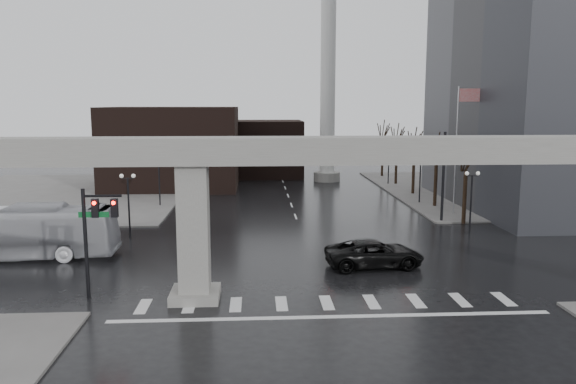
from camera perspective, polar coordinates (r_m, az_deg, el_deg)
The scene contains 23 objects.
ground at distance 31.26m, azimuth 3.72°, elevation -10.53°, with size 160.00×160.00×0.00m, color black.
sidewalk_ne at distance 72.42m, azimuth 20.90°, elevation 0.16°, with size 28.00×36.00×0.15m, color slate.
sidewalk_nw at distance 69.71m, azimuth -21.96°, elevation -0.22°, with size 28.00×36.00×0.15m, color slate.
elevated_guideway at distance 29.86m, azimuth 6.26°, elevation 2.11°, with size 48.00×2.60×8.70m.
building_far_left at distance 72.18m, azimuth -11.58°, elevation 4.48°, with size 16.00×14.00×10.00m, color black.
building_far_mid at distance 81.50m, azimuth -2.15°, elevation 4.45°, with size 10.00×10.00×8.00m, color black.
smokestack at distance 75.91m, azimuth 4.07°, elevation 11.16°, with size 3.60×3.60×30.00m.
signal_mast_arm at distance 49.90m, azimuth 11.43°, elevation 3.51°, with size 12.12×0.43×8.00m.
signal_left_pole at distance 31.58m, azimuth -19.00°, elevation -3.13°, with size 2.30×0.30×6.00m.
flagpole_assembly at distance 54.72m, azimuth 17.05°, elevation 5.55°, with size 2.06×0.12×12.00m.
lamp_right_0 at distance 47.05m, azimuth 18.14°, elevation 0.03°, with size 1.22×0.32×5.11m.
lamp_right_1 at distance 60.17m, azimuth 13.30°, elevation 2.10°, with size 1.22×0.32×5.11m.
lamp_right_2 at distance 73.61m, azimuth 10.20°, elevation 3.41°, with size 1.22×0.32×5.11m.
lamp_left_0 at distance 44.87m, azimuth -15.92°, elevation -0.29°, with size 1.22×0.32×5.11m.
lamp_left_1 at distance 58.48m, azimuth -12.98°, elevation 1.92°, with size 1.22×0.32×5.11m.
lamp_left_2 at distance 72.24m, azimuth -11.15°, elevation 3.28°, with size 1.22×0.32×5.11m.
tree_right_0 at distance 51.22m, azimuth 17.55°, elevation -0.02°, with size 1.09×1.58×7.50m.
tree_right_1 at distance 58.67m, azimuth 14.79°, elevation 1.26°, with size 1.09×1.61×7.67m.
tree_right_2 at distance 66.25m, azimuth 12.66°, elevation 2.25°, with size 1.10×1.63×7.85m.
tree_right_3 at distance 73.92m, azimuth 10.96°, elevation 3.03°, with size 1.11×1.66×8.02m.
tree_right_4 at distance 81.66m, azimuth 9.59°, elevation 3.66°, with size 1.12×1.69×8.19m.
pickup_truck at distance 36.73m, azimuth 8.78°, elevation -6.20°, with size 2.90×6.29×1.75m, color black.
city_bus at distance 42.20m, azimuth -25.86°, elevation -3.68°, with size 3.09×13.19×3.67m, color silver.
Camera 1 is at (-3.71, -29.23, 10.42)m, focal length 35.00 mm.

